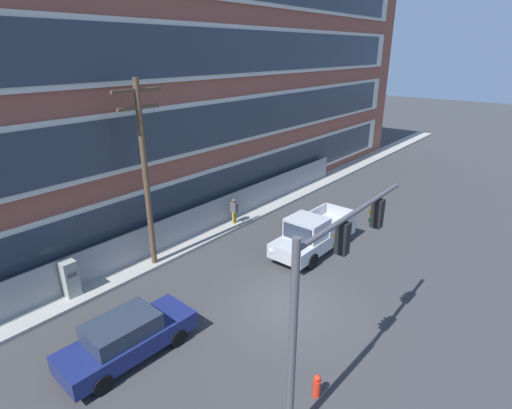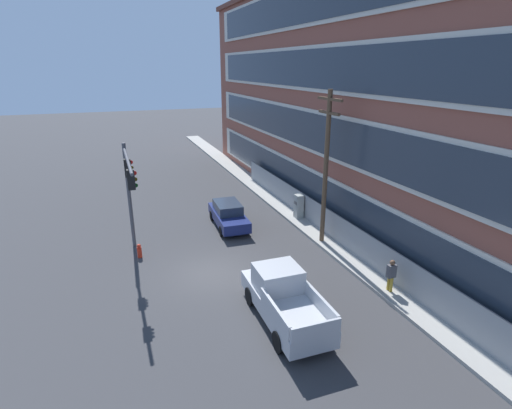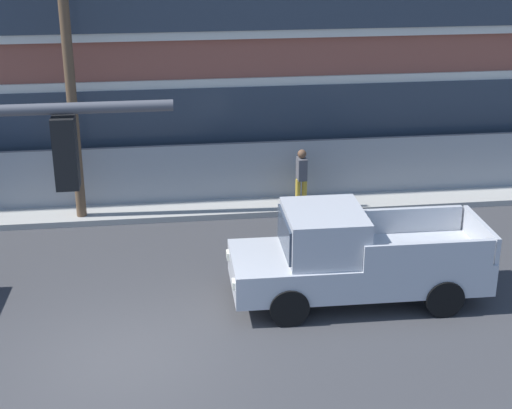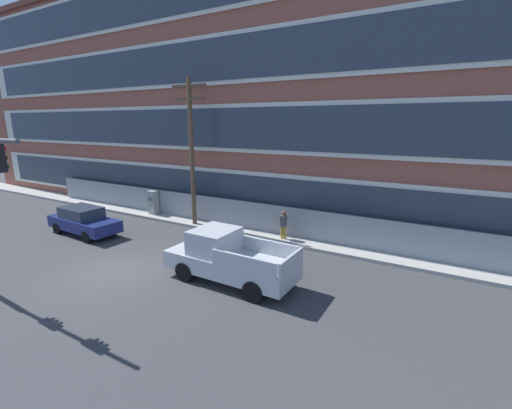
# 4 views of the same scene
# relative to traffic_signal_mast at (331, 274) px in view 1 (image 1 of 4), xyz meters

# --- Properties ---
(ground_plane) EXTENTS (160.00, 160.00, 0.00)m
(ground_plane) POSITION_rel_traffic_signal_mast_xyz_m (3.01, 3.36, -4.24)
(ground_plane) COLOR #38383A
(sidewalk_building_side) EXTENTS (80.00, 1.72, 0.16)m
(sidewalk_building_side) POSITION_rel_traffic_signal_mast_xyz_m (3.01, 10.72, -4.16)
(sidewalk_building_side) COLOR #9E9B93
(sidewalk_building_side) RESTS_ON ground
(brick_mill_building) EXTENTS (55.58, 12.22, 15.49)m
(brick_mill_building) POSITION_rel_traffic_signal_mast_xyz_m (3.80, 17.40, 3.51)
(brick_mill_building) COLOR brown
(brick_mill_building) RESTS_ON ground
(chain_link_fence) EXTENTS (31.73, 0.06, 1.78)m
(chain_link_fence) POSITION_rel_traffic_signal_mast_xyz_m (3.46, 11.02, -3.33)
(chain_link_fence) COLOR gray
(chain_link_fence) RESTS_ON ground
(traffic_signal_mast) EXTENTS (5.84, 0.43, 5.95)m
(traffic_signal_mast) POSITION_rel_traffic_signal_mast_xyz_m (0.00, 0.00, 0.00)
(traffic_signal_mast) COLOR #4C4C51
(traffic_signal_mast) RESTS_ON ground
(pickup_truck_silver) EXTENTS (5.40, 2.10, 2.06)m
(pickup_truck_silver) POSITION_rel_traffic_signal_mast_xyz_m (7.75, 5.12, -3.28)
(pickup_truck_silver) COLOR #B2B5BA
(pickup_truck_silver) RESTS_ON ground
(sedan_navy) EXTENTS (4.63, 1.94, 1.56)m
(sedan_navy) POSITION_rel_traffic_signal_mast_xyz_m (-2.63, 5.92, -3.44)
(sedan_navy) COLOR navy
(sedan_navy) RESTS_ON ground
(utility_pole_near_corner) EXTENTS (2.35, 0.26, 8.66)m
(utility_pole_near_corner) POSITION_rel_traffic_signal_mast_xyz_m (1.75, 10.27, 0.53)
(utility_pole_near_corner) COLOR brown
(utility_pole_near_corner) RESTS_ON ground
(electrical_cabinet) EXTENTS (0.57, 0.51, 1.73)m
(electrical_cabinet) POSITION_rel_traffic_signal_mast_xyz_m (-2.11, 10.66, -3.38)
(electrical_cabinet) COLOR #939993
(electrical_cabinet) RESTS_ON ground
(pedestrian_near_cabinet) EXTENTS (0.32, 0.41, 1.69)m
(pedestrian_near_cabinet) POSITION_rel_traffic_signal_mast_xyz_m (7.66, 10.43, -3.27)
(pedestrian_near_cabinet) COLOR #B7932D
(pedestrian_near_cabinet) RESTS_ON ground
(fire_hydrant) EXTENTS (0.24, 0.24, 0.78)m
(fire_hydrant) POSITION_rel_traffic_signal_mast_xyz_m (-0.04, 0.15, -3.86)
(fire_hydrant) COLOR red
(fire_hydrant) RESTS_ON ground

